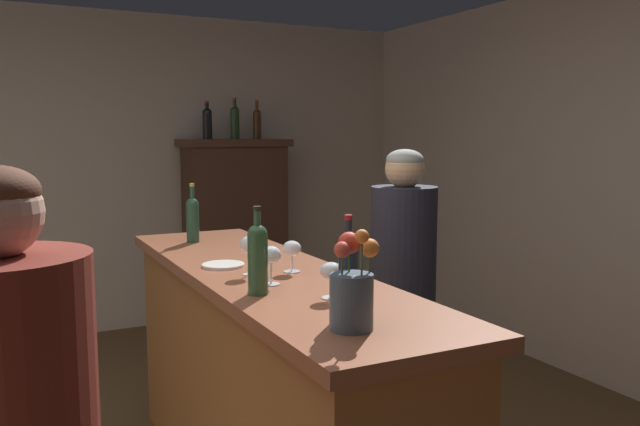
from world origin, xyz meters
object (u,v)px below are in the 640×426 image
(bartender, at_px, (403,287))
(wine_bottle_merlot, at_px, (348,272))
(wine_bottle_chardonnay, at_px, (193,217))
(flower_arrangement, at_px, (352,291))
(display_cabinet, at_px, (235,229))
(display_bottle_center, at_px, (257,122))
(wine_glass_rear, at_px, (292,250))
(display_bottle_left, at_px, (207,122))
(bar_counter, at_px, (267,389))
(wine_glass_mid, at_px, (271,256))
(cheese_plate, at_px, (223,265))
(wine_glass_spare, at_px, (249,246))
(wine_glass_front, at_px, (331,272))
(display_bottle_midleft, at_px, (235,121))
(wine_bottle_pinot, at_px, (258,256))

(bartender, bearing_deg, wine_bottle_merlot, 47.77)
(wine_bottle_chardonnay, bearing_deg, flower_arrangement, -90.51)
(display_cabinet, distance_m, display_bottle_center, 0.93)
(display_cabinet, height_order, wine_glass_rear, display_cabinet)
(wine_glass_rear, bearing_deg, display_bottle_left, 79.67)
(bar_counter, bearing_deg, display_bottle_center, 69.24)
(display_cabinet, xyz_separation_m, wine_glass_mid, (-0.91, -2.99, 0.34))
(cheese_plate, xyz_separation_m, bartender, (0.95, 0.03, -0.21))
(wine_bottle_merlot, distance_m, wine_glass_spare, 0.71)
(wine_glass_mid, distance_m, display_bottle_left, 3.12)
(wine_glass_front, xyz_separation_m, wine_glass_spare, (-0.12, 0.49, 0.03))
(flower_arrangement, bearing_deg, wine_bottle_chardonnay, 89.49)
(cheese_plate, relative_size, display_bottle_center, 0.55)
(display_bottle_center, xyz_separation_m, bartender, (-0.22, -2.55, -0.87))
(bartender, bearing_deg, display_bottle_left, -85.40)
(wine_glass_spare, xyz_separation_m, bartender, (0.91, 0.24, -0.32))
(wine_glass_mid, xyz_separation_m, wine_glass_rear, (0.17, 0.17, -0.02))
(wine_bottle_merlot, xyz_separation_m, display_bottle_midleft, (0.87, 3.50, 0.54))
(wine_bottle_chardonnay, bearing_deg, cheese_plate, -95.10)
(wine_glass_front, bearing_deg, display_bottle_left, 80.10)
(wine_glass_front, distance_m, cheese_plate, 0.72)
(flower_arrangement, bearing_deg, bar_counter, 84.12)
(wine_bottle_pinot, height_order, flower_arrangement, wine_bottle_pinot)
(wine_bottle_merlot, bearing_deg, wine_glass_mid, 95.86)
(wine_glass_front, bearing_deg, bar_counter, 92.12)
(wine_bottle_pinot, distance_m, wine_glass_spare, 0.33)
(display_bottle_center, bearing_deg, wine_bottle_pinot, -111.36)
(wine_glass_mid, height_order, cheese_plate, wine_glass_mid)
(display_bottle_midleft, bearing_deg, cheese_plate, -110.62)
(bar_counter, xyz_separation_m, display_bottle_left, (0.59, 2.72, 1.20))
(wine_bottle_chardonnay, relative_size, wine_glass_mid, 2.10)
(wine_glass_spare, relative_size, flower_arrangement, 0.53)
(wine_glass_rear, bearing_deg, wine_bottle_pinot, -132.21)
(bar_counter, relative_size, wine_bottle_merlot, 7.39)
(wine_bottle_chardonnay, xyz_separation_m, flower_arrangement, (-0.02, -1.73, -0.02))
(wine_bottle_chardonnay, bearing_deg, wine_glass_rear, -80.38)
(wine_glass_mid, height_order, flower_arrangement, flower_arrangement)
(display_cabinet, relative_size, display_bottle_midleft, 4.60)
(wine_glass_spare, relative_size, display_bottle_midleft, 0.46)
(wine_glass_spare, distance_m, cheese_plate, 0.25)
(wine_glass_spare, distance_m, bartender, 1.00)
(display_cabinet, distance_m, display_bottle_midleft, 0.91)
(wine_bottle_merlot, bearing_deg, wine_glass_rear, 80.48)
(wine_bottle_merlot, height_order, display_bottle_midleft, display_bottle_midleft)
(wine_glass_rear, xyz_separation_m, flower_arrangement, (-0.17, -0.80, 0.02))
(bar_counter, distance_m, flower_arrangement, 1.11)
(display_bottle_left, bearing_deg, bar_counter, -102.29)
(wine_glass_rear, height_order, flower_arrangement, flower_arrangement)
(wine_bottle_merlot, bearing_deg, bartender, 48.09)
(wine_glass_rear, bearing_deg, bar_counter, 129.09)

